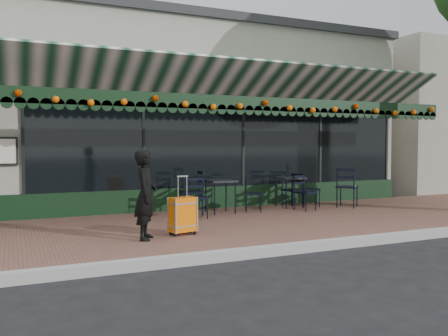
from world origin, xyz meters
name	(u,v)px	position (x,y,z in m)	size (l,w,h in m)	color
ground	(277,254)	(0.00, 0.00, 0.00)	(80.00, 80.00, 0.00)	black
sidewalk	(223,227)	(0.00, 2.00, 0.07)	(18.00, 4.00, 0.15)	brown
curb	(280,250)	(0.00, -0.08, 0.07)	(18.00, 0.16, 0.15)	#9E9E99
restaurant_building	(143,122)	(0.00, 7.84, 2.27)	(12.00, 9.60, 4.50)	gray
woman	(146,195)	(-1.71, 1.12, 0.85)	(0.51, 0.34, 1.40)	black
suitcase	(183,215)	(-1.07, 1.24, 0.47)	(0.47, 0.33, 0.96)	orange
cafe_table_a	(290,180)	(2.34, 3.41, 0.78)	(0.57, 0.57, 0.71)	black
cafe_table_b	(220,183)	(0.48, 3.21, 0.79)	(0.58, 0.58, 0.71)	black
chair_a_left	(292,190)	(2.36, 3.32, 0.55)	(0.40, 0.40, 0.80)	black
chair_a_right	(311,190)	(2.91, 3.34, 0.55)	(0.40, 0.40, 0.79)	black
chair_a_front	(305,193)	(2.36, 2.79, 0.55)	(0.40, 0.40, 0.80)	black
chair_a_extra	(347,187)	(3.57, 2.84, 0.62)	(0.47, 0.47, 0.94)	black
chair_b_left	(191,192)	(-0.17, 3.24, 0.62)	(0.47, 0.47, 0.94)	black
chair_b_right	(253,194)	(1.23, 3.11, 0.53)	(0.38, 0.38, 0.77)	black
chair_b_front	(197,198)	(-0.25, 2.72, 0.56)	(0.41, 0.41, 0.82)	black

